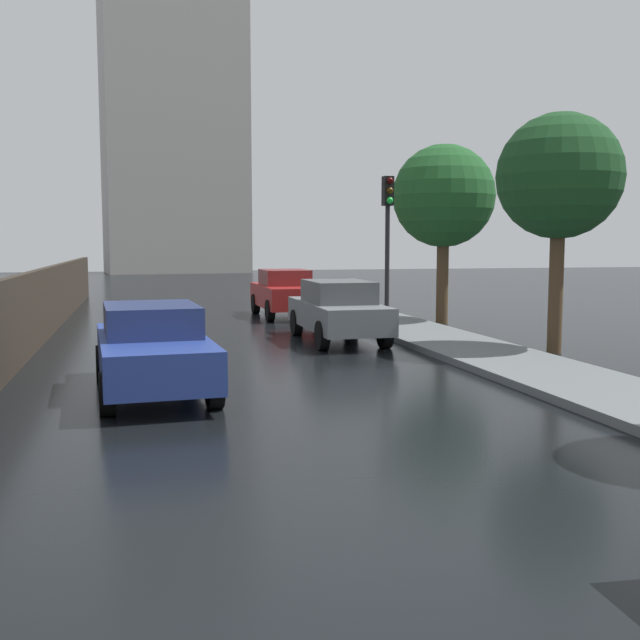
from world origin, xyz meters
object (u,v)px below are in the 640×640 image
(street_tree_far, at_px, (559,178))
(traffic_light, at_px, (388,223))
(car_blue_near_kerb, at_px, (152,348))
(street_tree_near, at_px, (444,197))
(car_red_behind_camera, at_px, (285,293))
(car_grey_far_ahead, at_px, (338,310))

(street_tree_far, bearing_deg, traffic_light, 121.94)
(car_blue_near_kerb, xyz_separation_m, street_tree_near, (8.56, 8.53, 3.01))
(car_red_behind_camera, distance_m, street_tree_far, 10.67)
(car_blue_near_kerb, xyz_separation_m, car_grey_far_ahead, (4.51, 5.38, 0.04))
(car_red_behind_camera, bearing_deg, car_blue_near_kerb, -111.16)
(car_grey_far_ahead, relative_size, car_red_behind_camera, 1.04)
(traffic_light, relative_size, street_tree_far, 0.77)
(car_blue_near_kerb, relative_size, street_tree_near, 0.84)
(car_blue_near_kerb, xyz_separation_m, car_red_behind_camera, (4.42, 11.74, 0.05))
(car_blue_near_kerb, bearing_deg, street_tree_far, -168.25)
(car_blue_near_kerb, bearing_deg, street_tree_near, -138.89)
(car_grey_far_ahead, xyz_separation_m, traffic_light, (1.60, 1.02, 2.14))
(car_grey_far_ahead, xyz_separation_m, street_tree_far, (4.10, -2.98, 3.02))
(car_blue_near_kerb, relative_size, car_red_behind_camera, 1.05)
(car_blue_near_kerb, height_order, car_grey_far_ahead, car_grey_far_ahead)
(car_blue_near_kerb, distance_m, car_red_behind_camera, 12.55)
(street_tree_near, height_order, street_tree_far, street_tree_near)
(street_tree_near, bearing_deg, car_red_behind_camera, 142.16)
(car_red_behind_camera, bearing_deg, car_grey_far_ahead, -89.75)
(traffic_light, distance_m, street_tree_far, 4.79)
(street_tree_far, bearing_deg, car_red_behind_camera, 114.11)
(street_tree_near, distance_m, street_tree_far, 6.14)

